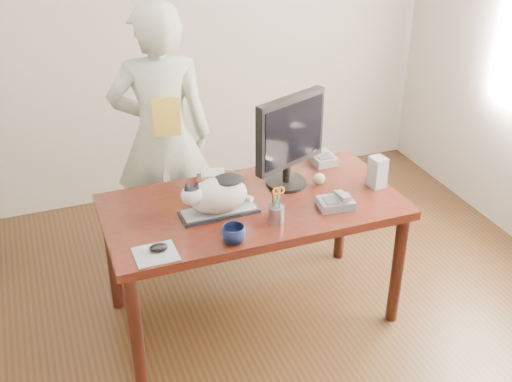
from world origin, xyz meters
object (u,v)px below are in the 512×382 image
(cat, at_px, (216,194))
(coffee_mug, at_px, (234,235))
(monitor, at_px, (290,137))
(baseball, at_px, (319,179))
(desk, at_px, (248,219))
(mouse, at_px, (159,248))
(person, at_px, (162,137))
(pen_cup, at_px, (276,212))
(calculator, at_px, (322,158))
(book_stack, at_px, (215,179))
(speaker, at_px, (377,172))
(phone, at_px, (336,202))
(keyboard, at_px, (219,212))

(cat, xyz_separation_m, coffee_mug, (-0.00, -0.29, -0.07))
(monitor, bearing_deg, baseball, -37.89)
(desk, relative_size, mouse, 17.33)
(baseball, height_order, person, person)
(mouse, bearing_deg, baseball, 17.78)
(mouse, relative_size, person, 0.05)
(pen_cup, relative_size, calculator, 1.14)
(monitor, height_order, baseball, monitor)
(cat, relative_size, calculator, 2.24)
(pen_cup, xyz_separation_m, book_stack, (-0.17, 0.49, -0.02))
(baseball, xyz_separation_m, person, (-0.73, 0.73, 0.07))
(speaker, bearing_deg, phone, -166.92)
(cat, bearing_deg, keyboard, 8.36)
(coffee_mug, distance_m, speaker, 0.98)
(speaker, bearing_deg, baseball, 146.51)
(speaker, bearing_deg, mouse, -179.84)
(pen_cup, bearing_deg, keyboard, 144.05)
(mouse, bearing_deg, phone, 3.70)
(pen_cup, bearing_deg, desk, 98.70)
(keyboard, distance_m, speaker, 0.93)
(monitor, bearing_deg, coffee_mug, -159.83)
(keyboard, xyz_separation_m, cat, (-0.01, -0.00, 0.11))
(pen_cup, height_order, book_stack, pen_cup)
(book_stack, height_order, person, person)
(calculator, height_order, person, person)
(desk, bearing_deg, keyboard, -149.68)
(monitor, distance_m, speaker, 0.54)
(phone, bearing_deg, baseball, 91.60)
(book_stack, bearing_deg, mouse, -108.90)
(baseball, distance_m, book_stack, 0.59)
(keyboard, height_order, phone, phone)
(person, bearing_deg, phone, 137.35)
(monitor, xyz_separation_m, speaker, (0.46, -0.18, -0.21))
(monitor, relative_size, baseball, 8.00)
(mouse, height_order, speaker, speaker)
(desk, height_order, cat, cat)
(speaker, bearing_deg, calculator, 103.07)
(monitor, height_order, phone, monitor)
(cat, bearing_deg, speaker, -2.48)
(desk, xyz_separation_m, monitor, (0.26, 0.04, 0.45))
(desk, xyz_separation_m, calculator, (0.57, 0.24, 0.17))
(cat, bearing_deg, monitor, 17.15)
(desk, distance_m, calculator, 0.64)
(cat, relative_size, mouse, 4.34)
(speaker, distance_m, baseball, 0.33)
(coffee_mug, bearing_deg, baseball, 31.47)
(baseball, bearing_deg, person, 135.13)
(desk, bearing_deg, monitor, 8.02)
(person, bearing_deg, speaker, 151.74)
(desk, distance_m, person, 0.82)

